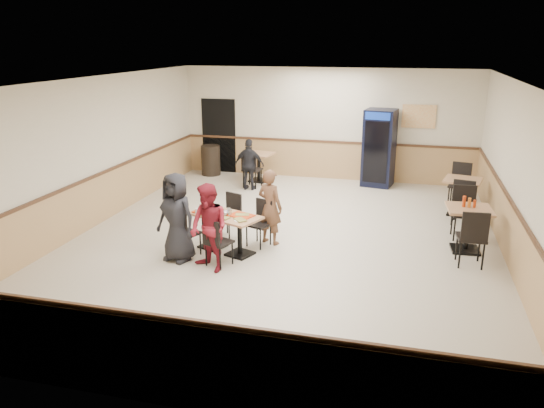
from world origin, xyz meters
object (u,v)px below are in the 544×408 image
(side_table_near, at_px, (468,222))
(trash_bin, at_px, (211,160))
(main_table, at_px, (226,227))
(lone_diner, at_px, (249,165))
(side_table_far, at_px, (462,191))
(pepsi_cooler, at_px, (379,148))
(diner_woman_left, at_px, (177,217))
(diner_man_opposite, at_px, (270,207))
(back_table, at_px, (259,163))
(diner_woman_right, at_px, (209,228))

(side_table_near, xyz_separation_m, trash_bin, (-6.54, 4.21, -0.12))
(main_table, xyz_separation_m, trash_bin, (-2.31, 5.32, -0.04))
(lone_diner, bearing_deg, main_table, 101.42)
(side_table_far, distance_m, pepsi_cooler, 2.87)
(trash_bin, bearing_deg, main_table, -66.55)
(diner_woman_left, distance_m, diner_man_opposite, 1.79)
(pepsi_cooler, height_order, trash_bin, pepsi_cooler)
(lone_diner, relative_size, side_table_far, 1.46)
(diner_woman_left, height_order, pepsi_cooler, pepsi_cooler)
(diner_woman_left, bearing_deg, main_table, 58.58)
(diner_man_opposite, xyz_separation_m, back_table, (-1.46, 4.38, -0.20))
(diner_man_opposite, relative_size, pepsi_cooler, 0.72)
(diner_woman_right, height_order, diner_man_opposite, diner_woman_right)
(side_table_far, bearing_deg, back_table, 161.72)
(main_table, relative_size, trash_bin, 1.71)
(diner_woman_right, xyz_separation_m, back_table, (-0.81, 5.82, -0.22))
(diner_man_opposite, xyz_separation_m, lone_diner, (-1.46, 3.51, -0.06))
(diner_man_opposite, relative_size, lone_diner, 1.09)
(lone_diner, xyz_separation_m, back_table, (0.00, 0.88, -0.14))
(side_table_near, height_order, pepsi_cooler, pepsi_cooler)
(diner_man_opposite, bearing_deg, back_table, -49.77)
(side_table_near, relative_size, side_table_far, 0.91)
(main_table, height_order, side_table_far, side_table_far)
(main_table, xyz_separation_m, pepsi_cooler, (2.36, 5.36, 0.54))
(diner_woman_right, xyz_separation_m, lone_diner, (-0.81, 4.94, -0.09))
(side_table_near, distance_m, pepsi_cooler, 4.67)
(diner_man_opposite, bearing_deg, main_table, 62.71)
(side_table_near, height_order, side_table_far, side_table_near)
(diner_woman_left, bearing_deg, diner_man_opposite, 58.58)
(lone_diner, relative_size, pepsi_cooler, 0.66)
(diner_woman_right, bearing_deg, trash_bin, 141.84)
(main_table, height_order, back_table, back_table)
(side_table_near, distance_m, trash_bin, 7.78)
(back_table, bearing_deg, main_table, -80.99)
(main_table, bearing_deg, pepsi_cooler, 87.41)
(diner_woman_right, distance_m, side_table_near, 4.65)
(diner_woman_left, distance_m, side_table_near, 5.19)
(side_table_far, bearing_deg, main_table, -142.51)
(side_table_near, bearing_deg, back_table, 142.39)
(diner_woman_right, xyz_separation_m, trash_bin, (-2.32, 6.17, -0.32))
(lone_diner, height_order, pepsi_cooler, pepsi_cooler)
(lone_diner, distance_m, side_table_near, 5.84)
(diner_woman_right, bearing_deg, lone_diner, 130.45)
(side_table_near, relative_size, back_table, 0.99)
(main_table, distance_m, back_table, 5.03)
(main_table, bearing_deg, side_table_far, 58.66)
(diner_man_opposite, bearing_deg, diner_woman_right, 87.24)
(pepsi_cooler, bearing_deg, diner_woman_right, -101.51)
(diner_man_opposite, bearing_deg, diner_woman_left, 62.71)
(side_table_far, distance_m, back_table, 5.35)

